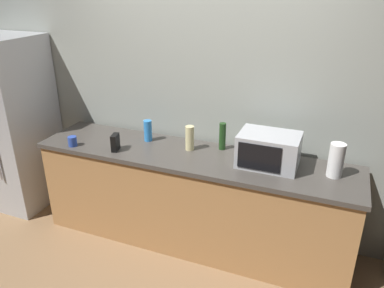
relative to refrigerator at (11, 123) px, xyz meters
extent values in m
plane|color=#93704C|center=(2.05, -0.40, -0.90)|extent=(8.00, 8.00, 0.00)
cube|color=#9EA399|center=(2.05, 0.41, 0.45)|extent=(6.40, 0.10, 2.70)
cube|color=#B27F4C|center=(2.05, 0.00, -0.47)|extent=(2.80, 0.60, 0.86)
cube|color=#47423D|center=(2.05, 0.00, -0.02)|extent=(2.84, 0.64, 0.04)
cube|color=#B7BABF|center=(0.00, 0.00, 0.00)|extent=(0.72, 0.70, 1.80)
cube|color=#B7BABF|center=(2.70, 0.05, 0.13)|extent=(0.48, 0.34, 0.27)
cube|color=black|center=(2.66, -0.12, 0.13)|extent=(0.34, 0.01, 0.21)
cylinder|color=white|center=(3.21, 0.05, 0.13)|extent=(0.12, 0.12, 0.27)
cube|color=black|center=(1.39, -0.17, 0.07)|extent=(0.07, 0.12, 0.15)
cylinder|color=beige|center=(1.99, 0.09, 0.11)|extent=(0.08, 0.08, 0.22)
cylinder|color=#1E3F19|center=(2.25, 0.21, 0.12)|extent=(0.06, 0.06, 0.24)
cylinder|color=#338CE5|center=(1.55, 0.13, 0.10)|extent=(0.07, 0.07, 0.20)
cylinder|color=#2D4CB2|center=(0.97, -0.23, 0.04)|extent=(0.08, 0.08, 0.09)
camera|label=1|loc=(3.16, -2.76, 1.40)|focal=35.52mm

